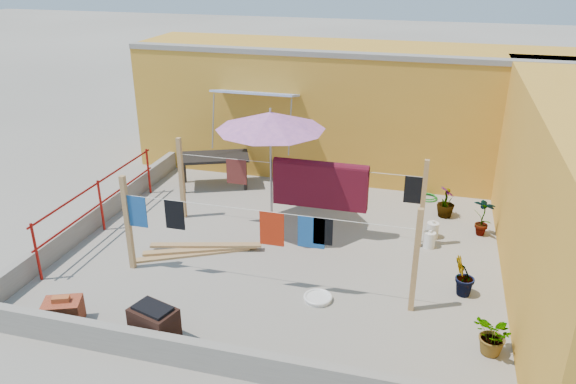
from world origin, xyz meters
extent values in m
plane|color=#9E998E|center=(0.00, 0.00, 0.00)|extent=(80.00, 80.00, 0.00)
cube|color=#C48A2B|center=(0.50, 4.70, 1.60)|extent=(11.00, 2.40, 3.20)
cube|color=gray|center=(0.50, 3.65, 3.15)|extent=(11.00, 0.35, 0.12)
cube|color=#2D51B2|center=(-1.60, 3.15, 2.25)|extent=(2.00, 0.79, 0.22)
cylinder|color=gray|center=(-2.55, 2.78, 1.60)|extent=(0.03, 0.30, 1.28)
cylinder|color=gray|center=(-0.65, 2.78, 1.60)|extent=(0.03, 0.30, 1.28)
cube|color=gray|center=(0.00, -3.58, 0.22)|extent=(8.30, 0.16, 0.44)
cube|color=gray|center=(-4.08, 0.00, 0.22)|extent=(0.16, 7.30, 0.44)
cylinder|color=maroon|center=(-3.85, -2.20, 0.55)|extent=(0.05, 0.05, 1.10)
cylinder|color=maroon|center=(-3.85, -0.20, 0.55)|extent=(0.05, 0.05, 1.10)
cylinder|color=maroon|center=(-3.85, 1.80, 0.55)|extent=(0.05, 0.05, 1.10)
cylinder|color=maroon|center=(-3.85, -0.20, 1.05)|extent=(0.04, 4.20, 0.04)
cylinder|color=maroon|center=(-3.85, -0.20, 0.60)|extent=(0.04, 4.20, 0.04)
cube|color=tan|center=(-2.50, -1.40, 0.90)|extent=(0.09, 0.09, 1.80)
cube|color=tan|center=(2.50, -1.40, 0.90)|extent=(0.09, 0.09, 1.80)
cube|color=tan|center=(2.50, 0.80, 0.90)|extent=(0.09, 0.09, 1.80)
cube|color=tan|center=(-2.50, 0.80, 0.90)|extent=(0.09, 0.09, 1.80)
cylinder|color=silver|center=(0.00, -1.40, 1.45)|extent=(5.00, 0.01, 0.01)
cylinder|color=silver|center=(0.00, 0.80, 1.45)|extent=(5.00, 0.01, 0.01)
cube|color=#4A0C1A|center=(0.50, 0.80, 1.06)|extent=(1.89, 0.22, 0.88)
cube|color=black|center=(2.30, 0.80, 1.18)|extent=(0.34, 0.02, 0.54)
cube|color=#5B2320|center=(-1.25, 0.80, 1.18)|extent=(0.43, 0.02, 0.54)
cube|color=#1B4D93|center=(-2.30, -1.40, 1.16)|extent=(0.38, 0.02, 0.59)
cube|color=black|center=(-1.57, -1.40, 1.18)|extent=(0.35, 0.02, 0.54)
cube|color=#B3260E|center=(0.17, -1.40, 1.15)|extent=(0.41, 0.02, 0.60)
cube|color=#1B4D93|center=(0.83, -1.40, 1.17)|extent=(0.45, 0.02, 0.55)
cube|color=black|center=(1.02, -1.40, 1.22)|extent=(0.31, 0.02, 0.47)
cylinder|color=gray|center=(-0.50, 0.75, 0.03)|extent=(0.39, 0.39, 0.06)
cylinder|color=gray|center=(-0.50, 0.75, 1.23)|extent=(0.05, 0.05, 2.46)
cone|color=#D070AE|center=(-0.50, 0.75, 2.33)|extent=(2.16, 2.16, 0.34)
cylinder|color=gray|center=(-0.50, 0.75, 2.53)|extent=(0.04, 0.04, 0.11)
cube|color=black|center=(-2.52, 2.61, 0.76)|extent=(1.88, 1.43, 0.06)
cube|color=black|center=(-3.07, 2.01, 0.37)|extent=(0.06, 0.06, 0.74)
cube|color=black|center=(-3.33, 2.63, 0.37)|extent=(0.06, 0.06, 0.74)
cube|color=black|center=(-1.71, 2.59, 0.37)|extent=(0.06, 0.06, 0.74)
cube|color=black|center=(-1.98, 3.21, 0.37)|extent=(0.06, 0.06, 0.74)
cube|color=#984223|center=(-2.67, -3.20, 0.20)|extent=(0.68, 0.59, 0.41)
cube|color=#BD612C|center=(-2.67, -3.20, 0.45)|extent=(0.28, 0.21, 0.08)
cube|color=tan|center=(-1.61, -0.71, 0.02)|extent=(1.95, 1.15, 0.04)
cube|color=tan|center=(-1.53, -0.59, 0.07)|extent=(2.02, 0.99, 0.04)
cube|color=tan|center=(-1.45, -0.47, 0.12)|extent=(2.10, 0.72, 0.04)
cube|color=black|center=(-1.10, -3.20, 0.28)|extent=(0.77, 0.62, 0.55)
cube|color=black|center=(-1.10, -3.20, 0.58)|extent=(0.63, 0.48, 0.04)
cylinder|color=silver|center=(0.99, -1.54, 0.03)|extent=(0.46, 0.46, 0.06)
torus|color=silver|center=(0.99, -1.54, 0.06)|extent=(0.49, 0.49, 0.05)
cylinder|color=silver|center=(2.74, 1.24, 0.16)|extent=(0.24, 0.24, 0.33)
cylinder|color=silver|center=(2.74, 1.24, 0.35)|extent=(0.07, 0.07, 0.05)
cylinder|color=silver|center=(2.69, 0.81, 0.16)|extent=(0.23, 0.23, 0.32)
cylinder|color=silver|center=(2.69, 0.81, 0.34)|extent=(0.06, 0.06, 0.05)
torus|color=#1A771E|center=(2.57, 3.20, 0.02)|extent=(0.47, 0.47, 0.03)
torus|color=#1A771E|center=(2.57, 3.20, 0.05)|extent=(0.40, 0.40, 0.03)
imported|color=#1C5418|center=(0.01, 2.31, 0.39)|extent=(0.72, 0.63, 0.78)
imported|color=#1C5418|center=(2.97, 2.32, 0.35)|extent=(0.50, 0.50, 0.69)
imported|color=#1C5418|center=(3.70, 1.62, 0.42)|extent=(0.52, 0.43, 0.83)
imported|color=#1C5418|center=(3.29, -0.76, 0.37)|extent=(0.51, 0.52, 0.73)
imported|color=#1C5418|center=(3.70, -2.20, 0.31)|extent=(0.72, 0.74, 0.63)
camera|label=1|loc=(2.58, -9.23, 5.34)|focal=35.00mm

